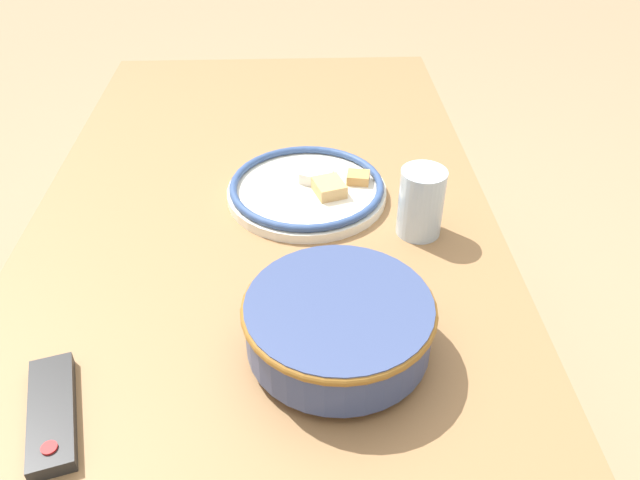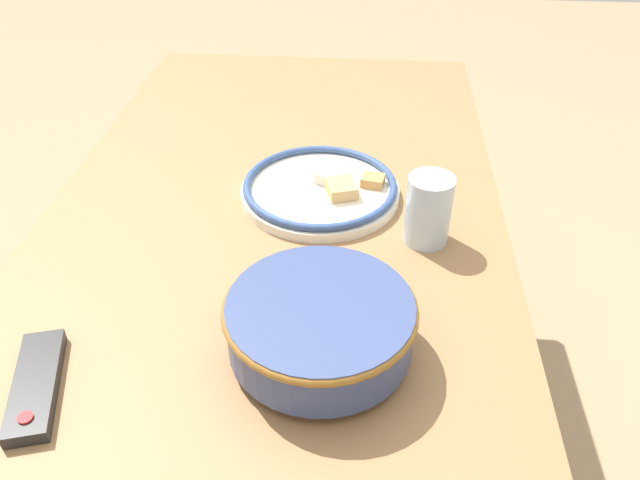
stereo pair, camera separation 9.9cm
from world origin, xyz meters
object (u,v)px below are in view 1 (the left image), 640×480
(food_plate, at_px, (308,189))
(drinking_glass, at_px, (421,202))
(tv_remote, at_px, (52,413))
(noodle_bowl, at_px, (339,323))

(food_plate, relative_size, drinking_glass, 2.45)
(tv_remote, bearing_deg, food_plate, -140.22)
(drinking_glass, bearing_deg, tv_remote, 125.71)
(noodle_bowl, height_order, drinking_glass, drinking_glass)
(noodle_bowl, height_order, tv_remote, noodle_bowl)
(noodle_bowl, relative_size, food_plate, 0.87)
(noodle_bowl, bearing_deg, drinking_glass, -29.77)
(tv_remote, bearing_deg, noodle_bowl, 178.73)
(food_plate, distance_m, tv_remote, 0.59)
(noodle_bowl, height_order, food_plate, noodle_bowl)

